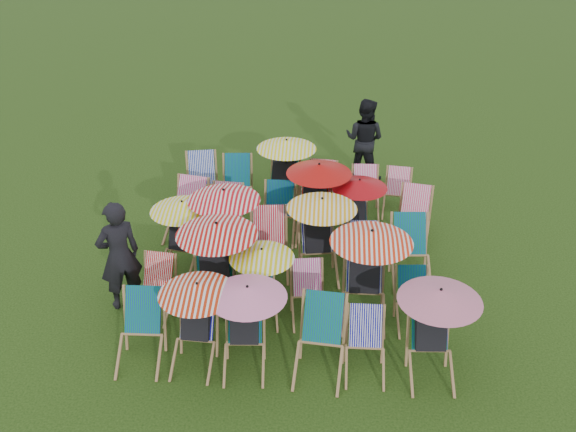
# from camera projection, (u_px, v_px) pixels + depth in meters

# --- Properties ---
(ground) EXTENTS (100.00, 100.00, 0.00)m
(ground) POSITION_uv_depth(u_px,v_px,m) (292.00, 275.00, 10.80)
(ground) COLOR black
(ground) RESTS_ON ground
(deckchair_0) EXTENTS (0.65, 0.90, 0.96)m
(deckchair_0) POSITION_uv_depth(u_px,v_px,m) (140.00, 332.00, 8.77)
(deckchair_0) COLOR #9A7248
(deckchair_0) RESTS_ON ground
(deckchair_1) EXTENTS (1.06, 1.11, 1.25)m
(deckchair_1) POSITION_uv_depth(u_px,v_px,m) (195.00, 323.00, 8.66)
(deckchair_1) COLOR #9A7248
(deckchair_1) RESTS_ON ground
(deckchair_2) EXTENTS (1.06, 1.11, 1.25)m
(deckchair_2) POSITION_uv_depth(u_px,v_px,m) (245.00, 327.00, 8.59)
(deckchair_2) COLOR #9A7248
(deckchair_2) RESTS_ON ground
(deckchair_3) EXTENTS (0.77, 1.00, 1.01)m
(deckchair_3) POSITION_uv_depth(u_px,v_px,m) (320.00, 342.00, 8.56)
(deckchair_3) COLOR #9A7248
(deckchair_3) RESTS_ON ground
(deckchair_4) EXTENTS (0.56, 0.79, 0.85)m
(deckchair_4) POSITION_uv_depth(u_px,v_px,m) (366.00, 346.00, 8.60)
(deckchair_4) COLOR #9A7248
(deckchair_4) RESTS_ON ground
(deckchair_5) EXTENTS (1.11, 1.17, 1.31)m
(deckchair_5) POSITION_uv_depth(u_px,v_px,m) (434.00, 332.00, 8.44)
(deckchair_5) COLOR #9A7248
(deckchair_5) RESTS_ON ground
(deckchair_6) EXTENTS (0.65, 0.84, 0.85)m
(deckchair_6) POSITION_uv_depth(u_px,v_px,m) (154.00, 289.00, 9.74)
(deckchair_6) COLOR #9A7248
(deckchair_6) RESTS_ON ground
(deckchair_7) EXTENTS (1.23, 1.33, 1.46)m
(deckchair_7) POSITION_uv_depth(u_px,v_px,m) (216.00, 267.00, 9.64)
(deckchair_7) COLOR #9A7248
(deckchair_7) RESTS_ON ground
(deckchair_8) EXTENTS (0.97, 1.05, 1.15)m
(deckchair_8) POSITION_uv_depth(u_px,v_px,m) (260.00, 283.00, 9.54)
(deckchair_8) COLOR #9A7248
(deckchair_8) RESTS_ON ground
(deckchair_9) EXTENTS (0.64, 0.82, 0.83)m
(deckchair_9) POSITION_uv_depth(u_px,v_px,m) (308.00, 295.00, 9.62)
(deckchair_9) COLOR #9A7248
(deckchair_9) RESTS_ON ground
(deckchair_10) EXTENTS (1.22, 1.27, 1.45)m
(deckchair_10) POSITION_uv_depth(u_px,v_px,m) (366.00, 274.00, 9.47)
(deckchair_10) COLOR #9A7248
(deckchair_10) RESTS_ON ground
(deckchair_11) EXTENTS (0.59, 0.79, 0.81)m
(deckchair_11) POSITION_uv_depth(u_px,v_px,m) (414.00, 301.00, 9.49)
(deckchair_11) COLOR #9A7248
(deckchair_11) RESTS_ON ground
(deckchair_12) EXTENTS (1.06, 1.13, 1.26)m
(deckchair_12) POSITION_uv_depth(u_px,v_px,m) (180.00, 235.00, 10.62)
(deckchair_12) COLOR #9A7248
(deckchair_12) RESTS_ON ground
(deckchair_13) EXTENTS (1.20, 1.27, 1.42)m
(deckchair_13) POSITION_uv_depth(u_px,v_px,m) (221.00, 229.00, 10.65)
(deckchair_13) COLOR #9A7248
(deckchair_13) RESTS_ON ground
(deckchair_14) EXTENTS (0.76, 1.00, 1.02)m
(deckchair_14) POSITION_uv_depth(u_px,v_px,m) (269.00, 245.00, 10.66)
(deckchair_14) COLOR #9A7248
(deckchair_14) RESTS_ON ground
(deckchair_15) EXTENTS (1.15, 1.24, 1.36)m
(deckchair_15) POSITION_uv_depth(u_px,v_px,m) (319.00, 236.00, 10.49)
(deckchair_15) COLOR #9A7248
(deckchair_15) RESTS_ON ground
(deckchair_16) EXTENTS (0.58, 0.80, 0.85)m
(deckchair_16) POSITION_uv_depth(u_px,v_px,m) (363.00, 254.00, 10.57)
(deckchair_16) COLOR #9A7248
(deckchair_16) RESTS_ON ground
(deckchair_17) EXTENTS (0.73, 0.98, 1.02)m
(deckchair_17) POSITION_uv_depth(u_px,v_px,m) (411.00, 253.00, 10.46)
(deckchair_17) COLOR #9A7248
(deckchair_17) RESTS_ON ground
(deckchair_18) EXTENTS (0.85, 1.05, 1.01)m
(deckchair_18) POSITION_uv_depth(u_px,v_px,m) (186.00, 211.00, 11.67)
(deckchair_18) COLOR #9A7248
(deckchair_18) RESTS_ON ground
(deckchair_19) EXTENTS (0.69, 0.92, 0.94)m
(deckchair_19) POSITION_uv_depth(u_px,v_px,m) (224.00, 215.00, 11.61)
(deckchair_19) COLOR #9A7248
(deckchair_19) RESTS_ON ground
(deckchair_20) EXTENTS (0.64, 0.88, 0.95)m
(deckchair_20) POSITION_uv_depth(u_px,v_px,m) (279.00, 214.00, 11.64)
(deckchair_20) COLOR #9A7248
(deckchair_20) RESTS_ON ground
(deckchair_21) EXTENTS (1.17, 1.22, 1.39)m
(deckchair_21) POSITION_uv_depth(u_px,v_px,m) (315.00, 200.00, 11.56)
(deckchair_21) COLOR #9A7248
(deckchair_21) RESTS_ON ground
(deckchair_22) EXTENTS (0.99, 1.07, 1.18)m
(deckchair_22) POSITION_uv_depth(u_px,v_px,m) (357.00, 210.00, 11.46)
(deckchair_22) COLOR #9A7248
(deckchair_22) RESTS_ON ground
(deckchair_23) EXTENTS (0.78, 0.97, 0.94)m
(deckchair_23) POSITION_uv_depth(u_px,v_px,m) (414.00, 217.00, 11.54)
(deckchair_23) COLOR #9A7248
(deckchair_23) RESTS_ON ground
(deckchair_24) EXTENTS (0.82, 1.02, 0.99)m
(deckchair_24) POSITION_uv_depth(u_px,v_px,m) (202.00, 182.00, 12.71)
(deckchair_24) COLOR #9A7248
(deckchair_24) RESTS_ON ground
(deckchair_25) EXTENTS (0.70, 0.93, 0.96)m
(deckchair_25) POSITION_uv_depth(u_px,v_px,m) (237.00, 184.00, 12.66)
(deckchair_25) COLOR #9A7248
(deckchair_25) RESTS_ON ground
(deckchair_26) EXTENTS (1.16, 1.23, 1.38)m
(deckchair_26) POSITION_uv_depth(u_px,v_px,m) (283.00, 172.00, 12.56)
(deckchair_26) COLOR #9A7248
(deckchair_26) RESTS_ON ground
(deckchair_27) EXTENTS (0.70, 0.90, 0.91)m
(deckchair_27) POSITION_uv_depth(u_px,v_px,m) (320.00, 189.00, 12.53)
(deckchair_27) COLOR #9A7248
(deckchair_27) RESTS_ON ground
(deckchair_28) EXTENTS (0.58, 0.80, 0.86)m
(deckchair_28) POSITION_uv_depth(u_px,v_px,m) (365.00, 192.00, 12.48)
(deckchair_28) COLOR #9A7248
(deckchair_28) RESTS_ON ground
(deckchair_29) EXTENTS (0.64, 0.82, 0.82)m
(deckchair_29) POSITION_uv_depth(u_px,v_px,m) (397.00, 193.00, 12.47)
(deckchair_29) COLOR #9A7248
(deckchair_29) RESTS_ON ground
(person_left) EXTENTS (0.79, 0.74, 1.81)m
(person_left) POSITION_uv_depth(u_px,v_px,m) (119.00, 255.00, 9.66)
(person_left) COLOR black
(person_left) RESTS_ON ground
(person_rear) EXTENTS (1.07, 0.97, 1.78)m
(person_rear) POSITION_uv_depth(u_px,v_px,m) (364.00, 139.00, 13.58)
(person_rear) COLOR black
(person_rear) RESTS_ON ground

